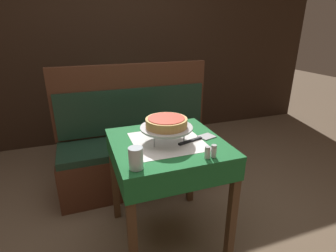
{
  "coord_description": "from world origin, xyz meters",
  "views": [
    {
      "loc": [
        -0.52,
        -1.48,
        1.48
      ],
      "look_at": [
        -0.01,
        -0.03,
        0.89
      ],
      "focal_mm": 28.0,
      "sensor_mm": 36.0,
      "label": 1
    }
  ],
  "objects_px": {
    "salt_shaker": "(207,152)",
    "pepper_shaker": "(214,151)",
    "dining_table_rear": "(127,98)",
    "deep_dish_pizza": "(166,122)",
    "water_glass_near": "(136,158)",
    "condiment_caddy": "(129,87)",
    "pizza_server": "(198,139)",
    "pizza_pan_stand": "(166,128)",
    "booth_bench": "(139,152)",
    "dining_table_front": "(168,156)"
  },
  "relations": [
    {
      "from": "salt_shaker",
      "to": "condiment_caddy",
      "type": "distance_m",
      "value": 1.75
    },
    {
      "from": "condiment_caddy",
      "to": "water_glass_near",
      "type": "bearing_deg",
      "value": -100.65
    },
    {
      "from": "water_glass_near",
      "to": "condiment_caddy",
      "type": "height_order",
      "value": "condiment_caddy"
    },
    {
      "from": "deep_dish_pizza",
      "to": "booth_bench",
      "type": "bearing_deg",
      "value": 91.21
    },
    {
      "from": "dining_table_rear",
      "to": "pizza_pan_stand",
      "type": "bearing_deg",
      "value": -91.33
    },
    {
      "from": "water_glass_near",
      "to": "condiment_caddy",
      "type": "bearing_deg",
      "value": 79.35
    },
    {
      "from": "pizza_pan_stand",
      "to": "dining_table_front",
      "type": "bearing_deg",
      "value": 1.36
    },
    {
      "from": "salt_shaker",
      "to": "condiment_caddy",
      "type": "bearing_deg",
      "value": 92.76
    },
    {
      "from": "booth_bench",
      "to": "pizza_pan_stand",
      "type": "bearing_deg",
      "value": -88.79
    },
    {
      "from": "dining_table_rear",
      "to": "salt_shaker",
      "type": "relative_size",
      "value": 11.23
    },
    {
      "from": "deep_dish_pizza",
      "to": "water_glass_near",
      "type": "relative_size",
      "value": 2.22
    },
    {
      "from": "dining_table_rear",
      "to": "water_glass_near",
      "type": "relative_size",
      "value": 6.66
    },
    {
      "from": "dining_table_front",
      "to": "salt_shaker",
      "type": "relative_size",
      "value": 10.77
    },
    {
      "from": "water_glass_near",
      "to": "pepper_shaker",
      "type": "relative_size",
      "value": 1.61
    },
    {
      "from": "pizza_server",
      "to": "condiment_caddy",
      "type": "bearing_deg",
      "value": 95.61
    },
    {
      "from": "deep_dish_pizza",
      "to": "water_glass_near",
      "type": "bearing_deg",
      "value": -134.1
    },
    {
      "from": "pizza_pan_stand",
      "to": "salt_shaker",
      "type": "relative_size",
      "value": 4.75
    },
    {
      "from": "dining_table_front",
      "to": "booth_bench",
      "type": "height_order",
      "value": "booth_bench"
    },
    {
      "from": "pizza_server",
      "to": "condiment_caddy",
      "type": "xyz_separation_m",
      "value": [
        -0.15,
        1.5,
        0.04
      ]
    },
    {
      "from": "booth_bench",
      "to": "pizza_server",
      "type": "distance_m",
      "value": 0.94
    },
    {
      "from": "dining_table_rear",
      "to": "water_glass_near",
      "type": "height_order",
      "value": "water_glass_near"
    },
    {
      "from": "dining_table_front",
      "to": "pizza_server",
      "type": "bearing_deg",
      "value": -12.12
    },
    {
      "from": "deep_dish_pizza",
      "to": "pizza_server",
      "type": "bearing_deg",
      "value": -11.64
    },
    {
      "from": "pizza_server",
      "to": "salt_shaker",
      "type": "relative_size",
      "value": 4.1
    },
    {
      "from": "pepper_shaker",
      "to": "condiment_caddy",
      "type": "height_order",
      "value": "condiment_caddy"
    },
    {
      "from": "deep_dish_pizza",
      "to": "pizza_server",
      "type": "distance_m",
      "value": 0.25
    },
    {
      "from": "pepper_shaker",
      "to": "pizza_server",
      "type": "bearing_deg",
      "value": 84.96
    },
    {
      "from": "deep_dish_pizza",
      "to": "pepper_shaker",
      "type": "xyz_separation_m",
      "value": [
        0.18,
        -0.3,
        -0.1
      ]
    },
    {
      "from": "deep_dish_pizza",
      "to": "pepper_shaker",
      "type": "relative_size",
      "value": 3.56
    },
    {
      "from": "booth_bench",
      "to": "pepper_shaker",
      "type": "distance_m",
      "value": 1.18
    },
    {
      "from": "water_glass_near",
      "to": "booth_bench",
      "type": "bearing_deg",
      "value": 76.44
    },
    {
      "from": "pizza_pan_stand",
      "to": "deep_dish_pizza",
      "type": "relative_size",
      "value": 1.27
    },
    {
      "from": "dining_table_rear",
      "to": "pepper_shaker",
      "type": "relative_size",
      "value": 10.71
    },
    {
      "from": "pizza_pan_stand",
      "to": "pizza_server",
      "type": "relative_size",
      "value": 1.16
    },
    {
      "from": "salt_shaker",
      "to": "pizza_server",
      "type": "bearing_deg",
      "value": 76.16
    },
    {
      "from": "dining_table_front",
      "to": "salt_shaker",
      "type": "height_order",
      "value": "salt_shaker"
    },
    {
      "from": "booth_bench",
      "to": "condiment_caddy",
      "type": "distance_m",
      "value": 0.85
    },
    {
      "from": "salt_shaker",
      "to": "pepper_shaker",
      "type": "bearing_deg",
      "value": 0.0
    },
    {
      "from": "booth_bench",
      "to": "deep_dish_pizza",
      "type": "xyz_separation_m",
      "value": [
        0.02,
        -0.76,
        0.57
      ]
    },
    {
      "from": "deep_dish_pizza",
      "to": "dining_table_rear",
      "type": "bearing_deg",
      "value": 88.67
    },
    {
      "from": "pizza_pan_stand",
      "to": "water_glass_near",
      "type": "relative_size",
      "value": 2.82
    },
    {
      "from": "dining_table_rear",
      "to": "salt_shaker",
      "type": "distance_m",
      "value": 1.86
    },
    {
      "from": "deep_dish_pizza",
      "to": "salt_shaker",
      "type": "bearing_deg",
      "value": -64.16
    },
    {
      "from": "pepper_shaker",
      "to": "condiment_caddy",
      "type": "bearing_deg",
      "value": 94.07
    },
    {
      "from": "dining_table_front",
      "to": "pizza_server",
      "type": "xyz_separation_m",
      "value": [
        0.2,
        -0.04,
        0.11
      ]
    },
    {
      "from": "pizza_pan_stand",
      "to": "dining_table_rear",
      "type": "bearing_deg",
      "value": 88.67
    },
    {
      "from": "booth_bench",
      "to": "pepper_shaker",
      "type": "height_order",
      "value": "booth_bench"
    },
    {
      "from": "pizza_pan_stand",
      "to": "booth_bench",
      "type": "bearing_deg",
      "value": 91.21
    },
    {
      "from": "dining_table_front",
      "to": "salt_shaker",
      "type": "bearing_deg",
      "value": -65.37
    },
    {
      "from": "pizza_pan_stand",
      "to": "water_glass_near",
      "type": "distance_m",
      "value": 0.38
    }
  ]
}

